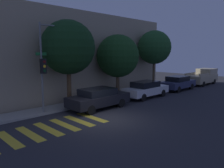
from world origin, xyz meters
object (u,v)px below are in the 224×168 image
sedan_near_corner (99,98)px  sedan_far_end (178,83)px  tree_midblock (118,56)px  sedan_middle (146,89)px  tree_near_corner (68,48)px  traffic_light_pole (48,57)px  tree_far_end (154,47)px  pickup_truck (203,77)px

sedan_near_corner → sedan_far_end: size_ratio=1.01×
tree_midblock → sedan_middle: bearing=-45.9°
sedan_middle → tree_midblock: bearing=134.1°
sedan_far_end → tree_midblock: bearing=166.4°
tree_midblock → tree_near_corner: bearing=180.0°
traffic_light_pole → sedan_middle: size_ratio=1.24×
sedan_middle → tree_midblock: (-1.70, 1.76, 2.83)m
sedan_middle → tree_far_end: tree_far_end is taller
sedan_near_corner → tree_far_end: bearing=11.0°
sedan_middle → tree_far_end: size_ratio=0.75×
tree_midblock → tree_far_end: tree_far_end is taller
sedan_near_corner → tree_near_corner: (-1.21, 1.76, 3.46)m
sedan_near_corner → sedan_middle: (5.45, 0.00, -0.01)m
sedan_near_corner → sedan_far_end: (11.02, 0.00, 0.01)m
tree_midblock → pickup_truck: bearing=-7.5°
sedan_far_end → tree_far_end: (-1.92, 1.76, 3.64)m
sedan_middle → pickup_truck: 11.68m
pickup_truck → tree_midblock: tree_midblock is taller
traffic_light_pole → sedan_near_corner: size_ratio=1.26×
sedan_near_corner → sedan_middle: bearing=0.0°
tree_midblock → tree_far_end: (5.35, 0.00, 0.83)m
tree_far_end → traffic_light_pole: bearing=-177.7°
sedan_near_corner → tree_far_end: 9.96m
sedan_near_corner → tree_midblock: (3.74, 1.76, 2.82)m
traffic_light_pole → tree_near_corner: size_ratio=0.93×
traffic_light_pole → sedan_near_corner: traffic_light_pole is taller
traffic_light_pole → tree_midblock: (6.77, 0.49, -0.03)m
sedan_near_corner → tree_midblock: bearing=25.2°
tree_midblock → tree_far_end: size_ratio=0.88×
pickup_truck → tree_far_end: tree_far_end is taller
pickup_truck → traffic_light_pole: bearing=176.4°
sedan_far_end → sedan_near_corner: bearing=180.0°
traffic_light_pole → tree_far_end: bearing=2.3°
sedan_far_end → tree_near_corner: tree_near_corner is taller
traffic_light_pole → sedan_far_end: (14.04, -1.27, -2.84)m
pickup_truck → sedan_far_end: bearing=180.0°
sedan_far_end → tree_midblock: (-7.27, 1.76, 2.81)m
tree_midblock → traffic_light_pole: bearing=-175.9°
sedan_near_corner → pickup_truck: size_ratio=0.86×
sedan_near_corner → tree_midblock: tree_midblock is taller
tree_near_corner → tree_midblock: 4.99m
sedan_near_corner → sedan_middle: size_ratio=0.99×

